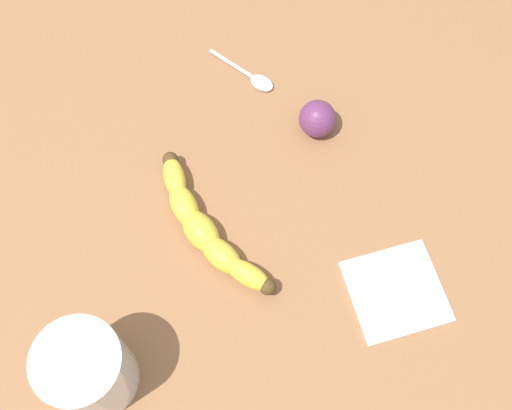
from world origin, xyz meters
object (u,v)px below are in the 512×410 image
(smoothie_glass, at_px, (88,370))
(teaspoon, at_px, (258,81))
(plum_fruit, at_px, (317,119))
(banana, at_px, (205,228))

(smoothie_glass, height_order, teaspoon, smoothie_glass)
(smoothie_glass, height_order, plum_fruit, smoothie_glass)
(banana, xyz_separation_m, smoothie_glass, (-0.17, -0.13, 0.03))
(smoothie_glass, xyz_separation_m, plum_fruit, (0.37, 0.22, -0.03))
(plum_fruit, bearing_deg, banana, -153.53)
(smoothie_glass, bearing_deg, teaspoon, 45.50)
(banana, relative_size, smoothie_glass, 2.03)
(banana, height_order, teaspoon, banana)
(banana, height_order, smoothie_glass, smoothie_glass)
(plum_fruit, distance_m, teaspoon, 0.11)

